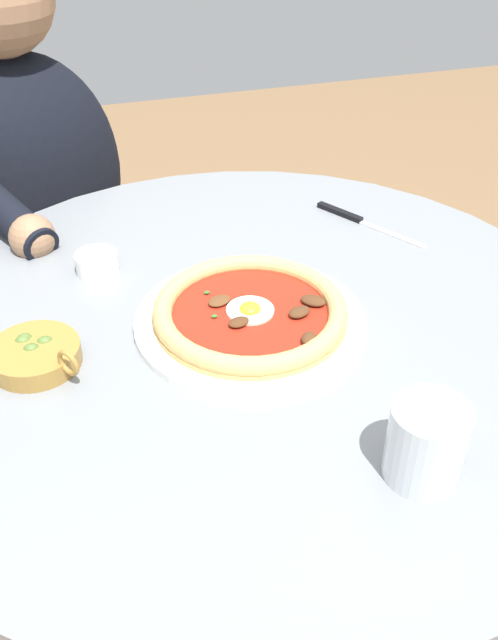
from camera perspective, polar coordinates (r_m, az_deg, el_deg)
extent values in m
cube|color=brown|center=(1.48, 0.06, -24.04)|extent=(6.00, 6.00, 0.02)
cylinder|color=gray|center=(0.92, 0.09, -1.00)|extent=(0.94, 0.94, 0.03)
cylinder|color=slate|center=(1.17, 0.07, -14.98)|extent=(0.09, 0.09, 0.69)
cylinder|color=slate|center=(1.47, 0.06, -23.65)|extent=(0.50, 0.50, 0.02)
cylinder|color=white|center=(0.91, 0.09, 0.00)|extent=(0.30, 0.30, 0.01)
cylinder|color=tan|center=(0.91, 0.09, 0.40)|extent=(0.25, 0.25, 0.01)
torus|color=tan|center=(0.90, 0.09, 0.89)|extent=(0.25, 0.25, 0.02)
cylinder|color=#A82314|center=(0.91, 0.09, 0.66)|extent=(0.23, 0.23, 0.00)
cylinder|color=white|center=(0.90, 0.31, 0.76)|extent=(0.06, 0.06, 0.00)
ellipsoid|color=yellow|center=(0.90, 0.31, 0.86)|extent=(0.03, 0.03, 0.02)
ellipsoid|color=brown|center=(0.92, -2.40, 1.56)|extent=(0.04, 0.03, 0.01)
ellipsoid|color=#4C2D19|center=(0.85, 4.83, -1.49)|extent=(0.03, 0.03, 0.01)
ellipsoid|color=#4C2D19|center=(0.88, -0.83, -0.17)|extent=(0.03, 0.03, 0.01)
ellipsoid|color=#4C2D19|center=(0.92, 5.19, 1.57)|extent=(0.04, 0.04, 0.01)
ellipsoid|color=#4C2D19|center=(0.90, 4.07, 0.66)|extent=(0.04, 0.03, 0.01)
ellipsoid|color=#2D6B28|center=(0.89, -2.83, 0.37)|extent=(0.01, 0.01, 0.00)
ellipsoid|color=#2D6B28|center=(0.94, -3.42, 2.24)|extent=(0.01, 0.01, 0.00)
ellipsoid|color=#2D6B28|center=(0.99, 1.09, 4.39)|extent=(0.01, 0.01, 0.00)
cylinder|color=silver|center=(0.72, 14.08, -9.55)|extent=(0.08, 0.08, 0.09)
cylinder|color=silver|center=(0.74, 13.77, -11.03)|extent=(0.07, 0.07, 0.03)
cube|color=silver|center=(1.13, 11.45, 6.78)|extent=(0.07, 0.11, 0.00)
cube|color=black|center=(1.18, 7.32, 8.60)|extent=(0.05, 0.08, 0.01)
cylinder|color=white|center=(1.03, -12.14, 4.48)|extent=(0.06, 0.06, 0.03)
cylinder|color=olive|center=(1.03, -12.19, 4.84)|extent=(0.05, 0.05, 0.01)
cylinder|color=olive|center=(0.88, -16.85, -2.72)|extent=(0.11, 0.11, 0.02)
torus|color=olive|center=(0.83, -14.35, -3.36)|extent=(0.02, 0.03, 0.03)
ellipsoid|color=#516B2D|center=(0.90, -17.61, -1.51)|extent=(0.02, 0.02, 0.02)
ellipsoid|color=#516B2D|center=(0.88, -17.10, -2.38)|extent=(0.02, 0.02, 0.02)
ellipsoid|color=#516B2D|center=(0.89, -16.10, -1.73)|extent=(0.02, 0.02, 0.02)
ellipsoid|color=#516B2D|center=(0.89, -17.72, -1.67)|extent=(0.02, 0.02, 0.02)
cube|color=#282833|center=(1.69, -14.42, -3.78)|extent=(0.42, 0.39, 0.45)
ellipsoid|color=black|center=(1.44, -17.20, 10.60)|extent=(0.43, 0.35, 0.48)
sphere|color=#936B4C|center=(1.11, -17.03, 6.39)|extent=(0.07, 0.07, 0.07)
cube|color=#504A45|center=(1.60, -16.40, 3.17)|extent=(0.55, 0.55, 0.02)
cylinder|color=#4C4742|center=(1.55, -18.24, -9.42)|extent=(0.02, 0.02, 0.44)
cylinder|color=#4C4742|center=(1.66, -6.32, -3.81)|extent=(0.02, 0.02, 0.44)
cylinder|color=#4C4742|center=(1.93, -12.69, 1.92)|extent=(0.02, 0.02, 0.44)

